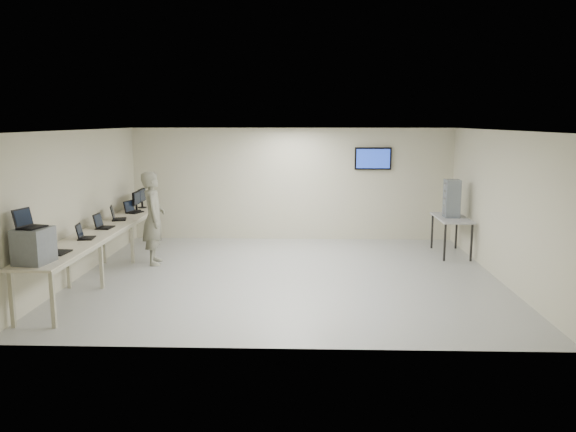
{
  "coord_description": "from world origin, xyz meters",
  "views": [
    {
      "loc": [
        0.34,
        -10.5,
        2.97
      ],
      "look_at": [
        0.0,
        0.2,
        1.15
      ],
      "focal_mm": 35.0,
      "sensor_mm": 36.0,
      "label": 1
    }
  ],
  "objects_px": {
    "workbench": "(102,233)",
    "equipment_box": "(34,246)",
    "soldier": "(154,218)",
    "side_table": "(452,220)"
  },
  "relations": [
    {
      "from": "soldier",
      "to": "workbench",
      "type": "bearing_deg",
      "value": 127.52
    },
    {
      "from": "workbench",
      "to": "side_table",
      "type": "bearing_deg",
      "value": 14.89
    },
    {
      "from": "soldier",
      "to": "side_table",
      "type": "distance_m",
      "value": 6.51
    },
    {
      "from": "equipment_box",
      "to": "side_table",
      "type": "distance_m",
      "value": 8.54
    },
    {
      "from": "equipment_box",
      "to": "soldier",
      "type": "relative_size",
      "value": 0.27
    },
    {
      "from": "workbench",
      "to": "soldier",
      "type": "relative_size",
      "value": 3.08
    },
    {
      "from": "workbench",
      "to": "equipment_box",
      "type": "relative_size",
      "value": 11.42
    },
    {
      "from": "equipment_box",
      "to": "side_table",
      "type": "relative_size",
      "value": 0.37
    },
    {
      "from": "equipment_box",
      "to": "soldier",
      "type": "bearing_deg",
      "value": 84.03
    },
    {
      "from": "equipment_box",
      "to": "workbench",
      "type": "bearing_deg",
      "value": 95.98
    }
  ]
}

